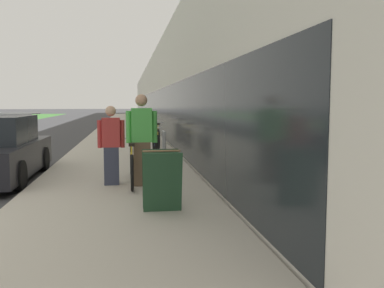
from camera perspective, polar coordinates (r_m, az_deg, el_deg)
sidewalk_slab at (r=26.70m, az=-8.94°, el=1.95°), size 3.43×70.00×0.12m
storefront_facade at (r=35.26m, az=2.19°, el=6.57°), size 10.01×70.00×4.67m
tandem_bicycle at (r=8.58m, az=-8.05°, el=-2.75°), size 0.52×2.36×0.85m
person_rider at (r=8.23m, az=-6.71°, el=0.54°), size 0.59×0.23×1.75m
person_bystander at (r=8.41m, az=-10.72°, el=-0.17°), size 0.52×0.20×1.53m
bike_rack_hoop at (r=11.35m, az=-3.75°, el=0.08°), size 0.05×0.60×0.84m
cruiser_bike_nearest at (r=12.86m, az=-4.98°, el=0.01°), size 0.52×1.78×0.84m
cruiser_bike_middle at (r=14.97m, az=-4.64°, el=0.89°), size 0.52×1.82×0.90m
cruiser_bike_farthest at (r=17.19m, az=-4.94°, el=1.58°), size 0.52×1.79×0.98m
sandwich_board_sign at (r=6.38m, az=-4.05°, el=-4.80°), size 0.56×0.56×0.90m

